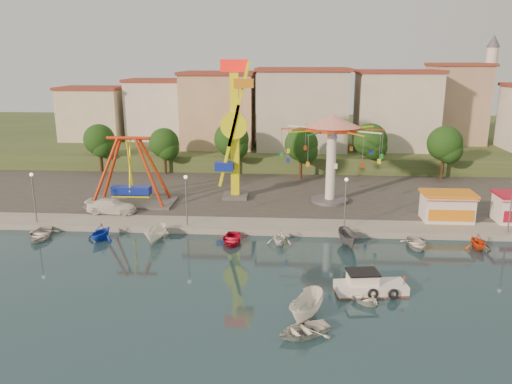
# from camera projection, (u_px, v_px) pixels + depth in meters

# --- Properties ---
(ground) EXTENTS (200.00, 200.00, 0.00)m
(ground) POSITION_uv_depth(u_px,v_px,m) (256.00, 289.00, 38.41)
(ground) COLOR #152C3A
(ground) RESTS_ON ground
(quay_deck) EXTENTS (200.00, 100.00, 0.60)m
(quay_deck) POSITION_uv_depth(u_px,v_px,m) (278.00, 147.00, 98.06)
(quay_deck) COLOR #9E998E
(quay_deck) RESTS_ON ground
(asphalt_pad) EXTENTS (90.00, 28.00, 0.01)m
(asphalt_pad) POSITION_uv_depth(u_px,v_px,m) (271.00, 186.00, 67.15)
(asphalt_pad) COLOR #4C4944
(asphalt_pad) RESTS_ON quay_deck
(hill_terrace) EXTENTS (200.00, 60.00, 3.00)m
(hill_terrace) POSITION_uv_depth(u_px,v_px,m) (278.00, 137.00, 102.57)
(hill_terrace) COLOR #384C26
(hill_terrace) RESTS_ON ground
(pirate_ship_ride) EXTENTS (10.00, 5.00, 8.00)m
(pirate_ship_ride) POSITION_uv_depth(u_px,v_px,m) (130.00, 172.00, 57.94)
(pirate_ship_ride) COLOR #59595E
(pirate_ship_ride) RESTS_ON quay_deck
(kamikaze_tower) EXTENTS (3.89, 3.10, 16.50)m
(kamikaze_tower) POSITION_uv_depth(u_px,v_px,m) (236.00, 133.00, 59.04)
(kamikaze_tower) COLOR #59595E
(kamikaze_tower) RESTS_ON quay_deck
(wave_swinger) EXTENTS (11.60, 11.60, 10.40)m
(wave_swinger) POSITION_uv_depth(u_px,v_px,m) (332.00, 139.00, 57.68)
(wave_swinger) COLOR #59595E
(wave_swinger) RESTS_ON quay_deck
(booth_left) EXTENTS (5.40, 3.78, 3.08)m
(booth_left) POSITION_uv_depth(u_px,v_px,m) (447.00, 206.00, 52.48)
(booth_left) COLOR white
(booth_left) RESTS_ON quay_deck
(lamp_post_0) EXTENTS (0.14, 0.14, 5.00)m
(lamp_post_0) POSITION_uv_depth(u_px,v_px,m) (34.00, 199.00, 51.70)
(lamp_post_0) COLOR #59595E
(lamp_post_0) RESTS_ON quay_deck
(lamp_post_1) EXTENTS (0.14, 0.14, 5.00)m
(lamp_post_1) POSITION_uv_depth(u_px,v_px,m) (186.00, 202.00, 50.65)
(lamp_post_1) COLOR #59595E
(lamp_post_1) RESTS_ON quay_deck
(lamp_post_2) EXTENTS (0.14, 0.14, 5.00)m
(lamp_post_2) POSITION_uv_depth(u_px,v_px,m) (345.00, 205.00, 49.60)
(lamp_post_2) COLOR #59595E
(lamp_post_2) RESTS_ON quay_deck
(lamp_post_3) EXTENTS (0.14, 0.14, 5.00)m
(lamp_post_3) POSITION_uv_depth(u_px,v_px,m) (511.00, 208.00, 48.55)
(lamp_post_3) COLOR #59595E
(lamp_post_3) RESTS_ON quay_deck
(tree_0) EXTENTS (4.60, 4.60, 7.19)m
(tree_0) POSITION_uv_depth(u_px,v_px,m) (99.00, 140.00, 74.32)
(tree_0) COLOR #382314
(tree_0) RESTS_ON quay_deck
(tree_1) EXTENTS (4.35, 4.35, 6.80)m
(tree_1) POSITION_uv_depth(u_px,v_px,m) (164.00, 143.00, 73.02)
(tree_1) COLOR #382314
(tree_1) RESTS_ON quay_deck
(tree_2) EXTENTS (5.02, 5.02, 7.85)m
(tree_2) POSITION_uv_depth(u_px,v_px,m) (232.00, 139.00, 71.76)
(tree_2) COLOR #382314
(tree_2) RESTS_ON quay_deck
(tree_3) EXTENTS (4.68, 4.68, 7.32)m
(tree_3) POSITION_uv_depth(u_px,v_px,m) (301.00, 144.00, 69.81)
(tree_3) COLOR #382314
(tree_3) RESTS_ON quay_deck
(tree_4) EXTENTS (4.86, 4.86, 7.60)m
(tree_4) POSITION_uv_depth(u_px,v_px,m) (370.00, 140.00, 71.98)
(tree_4) COLOR #382314
(tree_4) RESTS_ON quay_deck
(tree_5) EXTENTS (4.83, 4.83, 7.54)m
(tree_5) POSITION_uv_depth(u_px,v_px,m) (445.00, 143.00, 69.59)
(tree_5) COLOR #382314
(tree_5) RESTS_ON quay_deck
(building_0) EXTENTS (9.26, 9.53, 11.87)m
(building_0) POSITION_uv_depth(u_px,v_px,m) (74.00, 110.00, 82.66)
(building_0) COLOR beige
(building_0) RESTS_ON hill_terrace
(building_1) EXTENTS (12.33, 9.01, 8.63)m
(building_1) POSITION_uv_depth(u_px,v_px,m) (155.00, 117.00, 87.41)
(building_1) COLOR silver
(building_1) RESTS_ON hill_terrace
(building_2) EXTENTS (11.95, 9.28, 11.23)m
(building_2) POSITION_uv_depth(u_px,v_px,m) (230.00, 109.00, 86.77)
(building_2) COLOR tan
(building_2) RESTS_ON hill_terrace
(building_3) EXTENTS (12.59, 10.50, 9.20)m
(building_3) POSITION_uv_depth(u_px,v_px,m) (310.00, 118.00, 83.08)
(building_3) COLOR beige
(building_3) RESTS_ON hill_terrace
(building_4) EXTENTS (10.75, 9.23, 9.24)m
(building_4) POSITION_uv_depth(u_px,v_px,m) (388.00, 116.00, 85.47)
(building_4) COLOR beige
(building_4) RESTS_ON hill_terrace
(building_5) EXTENTS (12.77, 10.96, 11.21)m
(building_5) POSITION_uv_depth(u_px,v_px,m) (472.00, 112.00, 82.54)
(building_5) COLOR tan
(building_5) RESTS_ON hill_terrace
(minaret) EXTENTS (2.80, 2.80, 18.00)m
(minaret) POSITION_uv_depth(u_px,v_px,m) (488.00, 87.00, 84.81)
(minaret) COLOR silver
(minaret) RESTS_ON hill_terrace
(cabin_motorboat) EXTENTS (5.55, 2.76, 1.87)m
(cabin_motorboat) POSITION_uv_depth(u_px,v_px,m) (369.00, 287.00, 37.69)
(cabin_motorboat) COLOR white
(cabin_motorboat) RESTS_ON ground
(rowboat_a) EXTENTS (3.54, 3.82, 0.65)m
(rowboat_a) POSITION_uv_depth(u_px,v_px,m) (363.00, 297.00, 36.47)
(rowboat_a) COLOR white
(rowboat_a) RESTS_ON ground
(rowboat_b) EXTENTS (4.40, 4.01, 0.75)m
(rowboat_b) POSITION_uv_depth(u_px,v_px,m) (303.00, 330.00, 31.97)
(rowboat_b) COLOR silver
(rowboat_b) RESTS_ON ground
(skiff) EXTENTS (3.21, 4.77, 1.72)m
(skiff) POSITION_uv_depth(u_px,v_px,m) (307.00, 308.00, 33.83)
(skiff) COLOR white
(skiff) RESTS_ON ground
(van) EXTENTS (5.44, 2.29, 1.57)m
(van) POSITION_uv_depth(u_px,v_px,m) (112.00, 206.00, 55.16)
(van) COLOR white
(van) RESTS_ON quay_deck
(moored_boat_0) EXTENTS (3.61, 4.56, 0.85)m
(moored_boat_0) POSITION_uv_depth(u_px,v_px,m) (40.00, 234.00, 49.19)
(moored_boat_0) COLOR silver
(moored_boat_0) RESTS_ON ground
(moored_boat_1) EXTENTS (3.32, 3.63, 1.63)m
(moored_boat_1) POSITION_uv_depth(u_px,v_px,m) (101.00, 232.00, 48.68)
(moored_boat_1) COLOR #1638C2
(moored_boat_1) RESTS_ON ground
(moored_boat_2) EXTENTS (1.97, 3.99, 1.48)m
(moored_boat_2) POSITION_uv_depth(u_px,v_px,m) (156.00, 234.00, 48.34)
(moored_boat_2) COLOR white
(moored_boat_2) RESTS_ON ground
(moored_boat_3) EXTENTS (2.76, 3.85, 0.79)m
(moored_boat_3) POSITION_uv_depth(u_px,v_px,m) (232.00, 239.00, 47.95)
(moored_boat_3) COLOR red
(moored_boat_3) RESTS_ON ground
(moored_boat_4) EXTENTS (2.58, 2.93, 1.46)m
(moored_boat_4) POSITION_uv_depth(u_px,v_px,m) (280.00, 237.00, 47.56)
(moored_boat_4) COLOR white
(moored_boat_4) RESTS_ON ground
(moored_boat_5) EXTENTS (2.06, 4.09, 1.51)m
(moored_boat_5) POSITION_uv_depth(u_px,v_px,m) (348.00, 238.00, 47.13)
(moored_boat_5) COLOR #5C5D61
(moored_boat_5) RESTS_ON ground
(moored_boat_6) EXTENTS (2.52, 3.52, 0.73)m
(moored_boat_6) POSITION_uv_depth(u_px,v_px,m) (416.00, 244.00, 46.81)
(moored_boat_6) COLOR silver
(moored_boat_6) RESTS_ON ground
(moored_boat_7) EXTENTS (2.61, 2.95, 1.45)m
(moored_boat_7) POSITION_uv_depth(u_px,v_px,m) (478.00, 242.00, 46.35)
(moored_boat_7) COLOR #DC4413
(moored_boat_7) RESTS_ON ground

